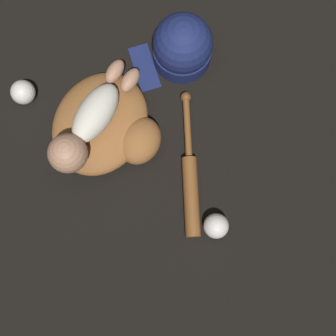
{
  "coord_description": "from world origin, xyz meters",
  "views": [
    {
      "loc": [
        0.42,
        0.24,
        1.36
      ],
      "look_at": [
        0.15,
        0.18,
        0.07
      ],
      "focal_mm": 50.0,
      "sensor_mm": 36.0,
      "label": 1
    }
  ],
  "objects_px": {
    "baseball": "(216,226)",
    "baseball_cap": "(182,46)",
    "baseball_bat": "(190,181)",
    "baby_figure": "(87,126)",
    "baseball_spare": "(23,92)",
    "baseball_glove": "(107,126)"
  },
  "relations": [
    {
      "from": "baseball",
      "to": "baseball_cap",
      "type": "relative_size",
      "value": 0.28
    },
    {
      "from": "baseball_spare",
      "to": "baseball_cap",
      "type": "distance_m",
      "value": 0.5
    },
    {
      "from": "baseball_glove",
      "to": "baseball_bat",
      "type": "xyz_separation_m",
      "value": [
        0.1,
        0.27,
        -0.03
      ]
    },
    {
      "from": "baseball",
      "to": "baseball_spare",
      "type": "height_order",
      "value": "baseball_spare"
    },
    {
      "from": "baseball_glove",
      "to": "baby_figure",
      "type": "relative_size",
      "value": 1.03
    },
    {
      "from": "baseball_glove",
      "to": "baseball_spare",
      "type": "relative_size",
      "value": 5.07
    },
    {
      "from": "baseball_spare",
      "to": "baseball_cap",
      "type": "height_order",
      "value": "baseball_cap"
    },
    {
      "from": "baseball_bat",
      "to": "baseball_cap",
      "type": "relative_size",
      "value": 1.64
    },
    {
      "from": "baby_figure",
      "to": "baseball_cap",
      "type": "distance_m",
      "value": 0.38
    },
    {
      "from": "baseball",
      "to": "baseball_glove",
      "type": "bearing_deg",
      "value": -120.46
    },
    {
      "from": "baseball_spare",
      "to": "baseball_cap",
      "type": "bearing_deg",
      "value": 117.44
    },
    {
      "from": "baseball_spare",
      "to": "baby_figure",
      "type": "bearing_deg",
      "value": 69.48
    },
    {
      "from": "baby_figure",
      "to": "baseball_spare",
      "type": "bearing_deg",
      "value": -110.52
    },
    {
      "from": "baby_figure",
      "to": "baseball_glove",
      "type": "bearing_deg",
      "value": 136.17
    },
    {
      "from": "baseball_glove",
      "to": "baseball_bat",
      "type": "relative_size",
      "value": 0.87
    },
    {
      "from": "baby_figure",
      "to": "baseball",
      "type": "height_order",
      "value": "baby_figure"
    },
    {
      "from": "baseball_glove",
      "to": "baby_figure",
      "type": "xyz_separation_m",
      "value": [
        0.04,
        -0.03,
        0.09
      ]
    },
    {
      "from": "baseball",
      "to": "baseball_cap",
      "type": "height_order",
      "value": "baseball_cap"
    },
    {
      "from": "baseball_bat",
      "to": "baby_figure",
      "type": "bearing_deg",
      "value": -102.52
    },
    {
      "from": "baby_figure",
      "to": "baseball_bat",
      "type": "distance_m",
      "value": 0.34
    },
    {
      "from": "baby_figure",
      "to": "baseball_spare",
      "type": "distance_m",
      "value": 0.28
    },
    {
      "from": "baseball_glove",
      "to": "baseball",
      "type": "xyz_separation_m",
      "value": [
        0.22,
        0.37,
        -0.01
      ]
    }
  ]
}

